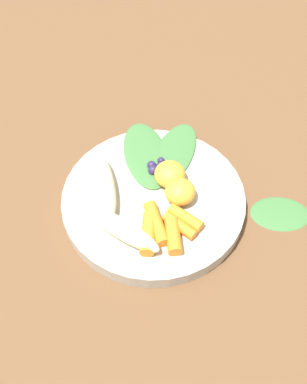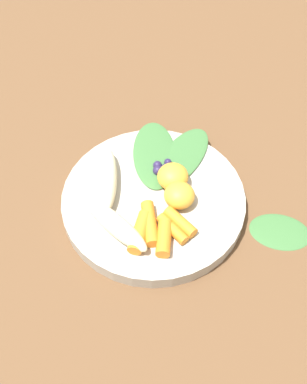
% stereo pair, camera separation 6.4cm
% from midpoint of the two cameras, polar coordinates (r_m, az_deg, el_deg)
% --- Properties ---
extents(ground_plane, '(2.40, 2.40, 0.00)m').
position_cam_midpoint_polar(ground_plane, '(0.67, 2.74, -1.85)').
color(ground_plane, brown).
extents(bowl, '(0.26, 0.26, 0.02)m').
position_cam_midpoint_polar(bowl, '(0.66, 2.78, -1.29)').
color(bowl, '#B2AD9E').
rests_on(bowl, ground_plane).
extents(banana_peeled_left, '(0.09, 0.11, 0.03)m').
position_cam_midpoint_polar(banana_peeled_left, '(0.61, -1.60, -4.25)').
color(banana_peeled_left, beige).
rests_on(banana_peeled_left, bowl).
extents(banana_peeled_right, '(0.04, 0.11, 0.03)m').
position_cam_midpoint_polar(banana_peeled_right, '(0.65, -2.85, 1.29)').
color(banana_peeled_right, beige).
rests_on(banana_peeled_right, bowl).
extents(orange_segment_near, '(0.04, 0.04, 0.03)m').
position_cam_midpoint_polar(orange_segment_near, '(0.65, 5.19, 1.70)').
color(orange_segment_near, '#F4A833').
rests_on(orange_segment_near, bowl).
extents(orange_segment_far, '(0.04, 0.04, 0.03)m').
position_cam_midpoint_polar(orange_segment_far, '(0.63, 6.07, -0.60)').
color(orange_segment_far, '#F4A833').
rests_on(orange_segment_far, bowl).
extents(carrot_front, '(0.04, 0.06, 0.02)m').
position_cam_midpoint_polar(carrot_front, '(0.60, 1.38, -5.14)').
color(carrot_front, orange).
rests_on(carrot_front, bowl).
extents(carrot_mid_left, '(0.02, 0.06, 0.02)m').
position_cam_midpoint_polar(carrot_mid_left, '(0.61, 2.53, -4.06)').
color(carrot_mid_left, orange).
rests_on(carrot_mid_left, bowl).
extents(carrot_mid_right, '(0.03, 0.05, 0.02)m').
position_cam_midpoint_polar(carrot_mid_right, '(0.60, 4.57, -5.78)').
color(carrot_mid_right, orange).
rests_on(carrot_mid_right, bowl).
extents(carrot_rear, '(0.04, 0.05, 0.01)m').
position_cam_midpoint_polar(carrot_rear, '(0.61, 5.32, -4.70)').
color(carrot_rear, orange).
rests_on(carrot_rear, bowl).
extents(carrot_small, '(0.04, 0.05, 0.02)m').
position_cam_midpoint_polar(carrot_small, '(0.62, 6.24, -3.86)').
color(carrot_small, orange).
rests_on(carrot_small, bowl).
extents(blueberry_pile, '(0.03, 0.03, 0.02)m').
position_cam_midpoint_polar(blueberry_pile, '(0.67, 3.99, 2.53)').
color(blueberry_pile, '#2D234C').
rests_on(blueberry_pile, bowl).
extents(kale_leaf_left, '(0.13, 0.14, 0.00)m').
position_cam_midpoint_polar(kale_leaf_left, '(0.69, 6.11, 4.09)').
color(kale_leaf_left, '#3D7038').
rests_on(kale_leaf_left, bowl).
extents(kale_leaf_right, '(0.08, 0.14, 0.00)m').
position_cam_midpoint_polar(kale_leaf_right, '(0.69, 2.78, 4.43)').
color(kale_leaf_right, '#3D7038').
rests_on(kale_leaf_right, bowl).
extents(kale_leaf_stray, '(0.10, 0.09, 0.01)m').
position_cam_midpoint_polar(kale_leaf_stray, '(0.67, 17.84, -4.73)').
color(kale_leaf_stray, '#3D7038').
rests_on(kale_leaf_stray, ground_plane).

